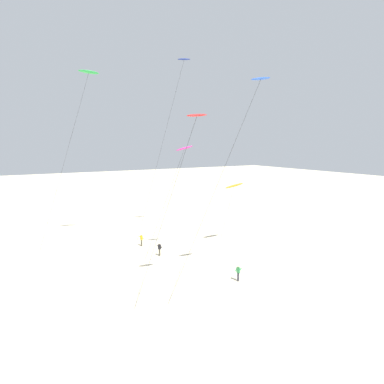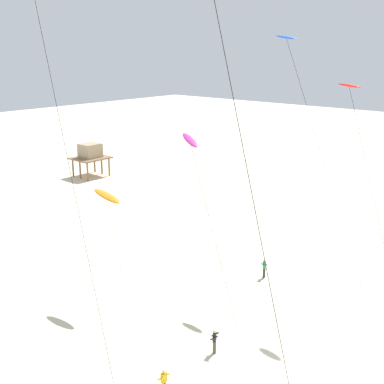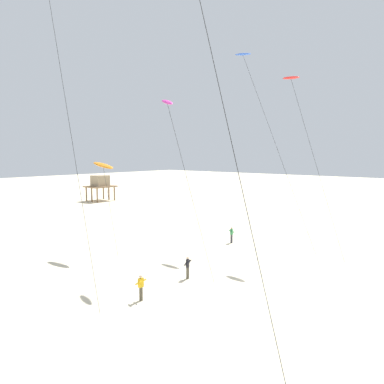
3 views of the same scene
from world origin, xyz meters
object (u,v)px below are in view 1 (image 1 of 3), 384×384
Objects in this scene: kite_orange at (234,186)px; kite_flyer_nearest at (141,240)px; kite_red at (195,119)px; kite_green at (88,74)px; kite_flyer_middle at (159,249)px; kite_magenta at (184,150)px; kite_blue at (258,84)px; kite_navy at (183,65)px; kite_flyer_furthest at (238,273)px.

kite_orange is 14.49m from kite_flyer_nearest.
kite_red is 22.00m from kite_green.
kite_orange is at bearing 86.58° from kite_flyer_middle.
kite_red is at bearing -9.94° from kite_flyer_middle.
kite_red reaches higher than kite_orange.
kite_green is at bearing -137.40° from kite_magenta.
kite_flyer_middle is (-12.25, 2.15, -14.95)m from kite_red.
kite_flyer_middle is at bearing 34.54° from kite_green.
kite_magenta is at bearing 155.75° from kite_red.
kite_red reaches higher than kite_flyer_nearest.
kite_flyer_middle is (-13.35, -3.67, -18.14)m from kite_blue.
kite_navy is 15.44× the size of kite_flyer_middle.
kite_navy is 1.11× the size of kite_green.
kite_orange is 14.70m from kite_flyer_furthest.
kite_flyer_furthest is at bearing 13.74° from kite_flyer_nearest.
kite_green reaches higher than kite_blue.
kite_red is (-1.10, -5.82, -3.18)m from kite_blue.
kite_orange is 5.16× the size of kite_flyer_nearest.
kite_flyer_nearest and kite_flyer_middle have the same top height.
kite_flyer_furthest is (10.52, -7.29, -7.24)m from kite_orange.
kite_red is 9.82× the size of kite_flyer_middle.
kite_orange is (-12.71, 7.18, -10.90)m from kite_blue.
kite_blue is at bearing 15.38° from kite_flyer_middle.
kite_orange is at bearing 92.86° from kite_magenta.
kite_magenta is (0.40, -7.95, 4.91)m from kite_orange.
kite_flyer_middle is (-0.65, -10.85, -7.24)m from kite_orange.
kite_red reaches higher than kite_flyer_middle.
kite_flyer_nearest is (-6.01, -3.28, -12.15)m from kite_magenta.
kite_blue is at bearing 12.47° from kite_flyer_nearest.
kite_green is at bearing -170.02° from kite_red.
kite_orange is at bearing 150.53° from kite_blue.
kite_orange is 9.35m from kite_magenta.
kite_red is at bearing 9.98° from kite_green.
kite_flyer_furthest is (11.17, 3.57, 0.00)m from kite_flyer_middle.
kite_magenta is 12.53m from kite_flyer_middle.
kite_flyer_nearest is 16.61m from kite_flyer_furthest.
kite_flyer_furthest is at bearing 17.71° from kite_flyer_middle.
kite_magenta reaches higher than kite_orange.
kite_magenta is at bearing -176.41° from kite_blue.
kite_orange is 0.63× the size of kite_magenta.
kite_flyer_nearest is at bearing -151.39° from kite_magenta.
kite_navy reaches higher than kite_flyer_furthest.
kite_navy is 14.84m from kite_magenta.
kite_orange is 13.06m from kite_flyer_middle.
kite_flyer_middle is (4.97, 0.38, 0.00)m from kite_flyer_nearest.
kite_red reaches higher than kite_flyer_furthest.
kite_magenta is (7.94, -4.24, -11.80)m from kite_navy.
kite_flyer_middle is at bearing -164.62° from kite_blue.
kite_navy is at bearing 133.99° from kite_flyer_middle.
kite_green is 13.89× the size of kite_flyer_middle.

